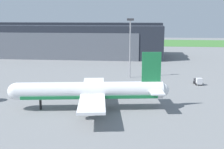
{
  "coord_description": "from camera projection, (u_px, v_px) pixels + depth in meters",
  "views": [
    {
      "loc": [
        12.0,
        -70.07,
        22.39
      ],
      "look_at": [
        2.96,
        14.74,
        4.76
      ],
      "focal_mm": 46.88,
      "sensor_mm": 36.0,
      "label": 1
    }
  ],
  "objects": [
    {
      "name": "apron_light_mast",
      "position": [
        130.0,
        44.0,
        102.7
      ],
      "size": [
        2.4,
        0.5,
        21.0
      ],
      "color": "#99999E",
      "rests_on": "ground_plane"
    },
    {
      "name": "maintenance_hangar",
      "position": [
        70.0,
        40.0,
        158.66
      ],
      "size": [
        98.7,
        31.44,
        18.0
      ],
      "color": "#232833",
      "rests_on": "ground_plane"
    },
    {
      "name": "ops_van",
      "position": [
        198.0,
        81.0,
        94.62
      ],
      "size": [
        2.55,
        4.12,
        2.33
      ],
      "color": "silver",
      "rests_on": "ground_plane"
    },
    {
      "name": "airliner_near_right",
      "position": [
        89.0,
        91.0,
        69.81
      ],
      "size": [
        38.13,
        31.17,
        13.68
      ],
      "color": "white",
      "rests_on": "ground_plane"
    },
    {
      "name": "grass_field_strip",
      "position": [
        128.0,
        42.0,
        236.51
      ],
      "size": [
        440.0,
        56.0,
        0.08
      ],
      "primitive_type": "cube",
      "color": "#417A37",
      "rests_on": "ground_plane"
    },
    {
      "name": "ground_plane",
      "position": [
        94.0,
        104.0,
        74.01
      ],
      "size": [
        440.0,
        440.0,
        0.0
      ],
      "primitive_type": "plane",
      "color": "slate"
    }
  ]
}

